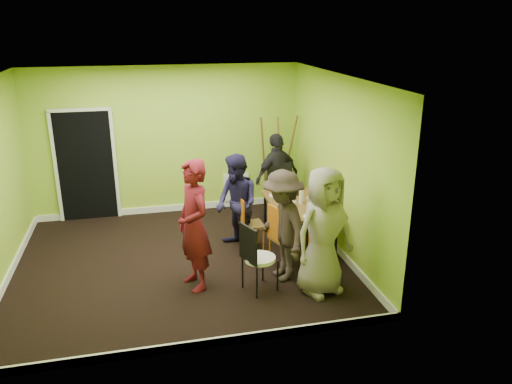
{
  "coord_description": "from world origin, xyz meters",
  "views": [
    {
      "loc": [
        -0.47,
        -7.05,
        3.56
      ],
      "look_at": [
        1.19,
        0.0,
        1.05
      ],
      "focal_mm": 35.0,
      "sensor_mm": 36.0,
      "label": 1
    }
  ],
  "objects_px": {
    "chair_left_near": "(281,233)",
    "orange_bottle": "(294,197)",
    "chair_left_far": "(247,220)",
    "chair_back_end": "(280,181)",
    "blue_bottle": "(320,204)",
    "person_left_near": "(283,226)",
    "chair_front_end": "(320,254)",
    "chair_bentwood": "(256,255)",
    "thermos": "(301,196)",
    "dining_table": "(299,206)",
    "easel": "(277,163)",
    "person_back_end": "(277,177)",
    "person_standing": "(194,225)",
    "person_front_end": "(324,232)",
    "person_left_far": "(237,204)"
  },
  "relations": [
    {
      "from": "chair_bentwood",
      "to": "orange_bottle",
      "type": "relative_size",
      "value": 12.6
    },
    {
      "from": "thermos",
      "to": "person_standing",
      "type": "relative_size",
      "value": 0.13
    },
    {
      "from": "chair_bentwood",
      "to": "blue_bottle",
      "type": "xyz_separation_m",
      "value": [
        1.24,
        0.9,
        0.3
      ]
    },
    {
      "from": "chair_left_far",
      "to": "person_left_far",
      "type": "xyz_separation_m",
      "value": [
        -0.16,
        0.01,
        0.29
      ]
    },
    {
      "from": "person_standing",
      "to": "person_back_end",
      "type": "xyz_separation_m",
      "value": [
        1.78,
        2.21,
        -0.11
      ]
    },
    {
      "from": "chair_back_end",
      "to": "blue_bottle",
      "type": "relative_size",
      "value": 5.86
    },
    {
      "from": "chair_bentwood",
      "to": "thermos",
      "type": "height_order",
      "value": "chair_bentwood"
    },
    {
      "from": "chair_front_end",
      "to": "chair_back_end",
      "type": "bearing_deg",
      "value": 107.72
    },
    {
      "from": "chair_left_far",
      "to": "person_back_end",
      "type": "distance_m",
      "value": 1.48
    },
    {
      "from": "person_left_far",
      "to": "person_back_end",
      "type": "relative_size",
      "value": 0.98
    },
    {
      "from": "chair_bentwood",
      "to": "person_standing",
      "type": "height_order",
      "value": "person_standing"
    },
    {
      "from": "person_back_end",
      "to": "chair_bentwood",
      "type": "bearing_deg",
      "value": 44.25
    },
    {
      "from": "chair_front_end",
      "to": "person_back_end",
      "type": "relative_size",
      "value": 0.53
    },
    {
      "from": "dining_table",
      "to": "person_front_end",
      "type": "height_order",
      "value": "person_front_end"
    },
    {
      "from": "person_left_near",
      "to": "person_back_end",
      "type": "bearing_deg",
      "value": 157.51
    },
    {
      "from": "orange_bottle",
      "to": "person_back_end",
      "type": "bearing_deg",
      "value": 89.53
    },
    {
      "from": "chair_left_far",
      "to": "chair_back_end",
      "type": "distance_m",
      "value": 1.35
    },
    {
      "from": "thermos",
      "to": "person_standing",
      "type": "xyz_separation_m",
      "value": [
        -1.83,
        -0.93,
        0.05
      ]
    },
    {
      "from": "person_left_near",
      "to": "person_front_end",
      "type": "bearing_deg",
      "value": 31.64
    },
    {
      "from": "person_left_far",
      "to": "person_left_near",
      "type": "xyz_separation_m",
      "value": [
        0.45,
        -1.07,
        0.02
      ]
    },
    {
      "from": "dining_table",
      "to": "easel",
      "type": "bearing_deg",
      "value": 85.95
    },
    {
      "from": "person_back_end",
      "to": "person_front_end",
      "type": "relative_size",
      "value": 0.92
    },
    {
      "from": "person_standing",
      "to": "easel",
      "type": "bearing_deg",
      "value": 127.09
    },
    {
      "from": "chair_back_end",
      "to": "person_front_end",
      "type": "bearing_deg",
      "value": 92.73
    },
    {
      "from": "person_left_near",
      "to": "easel",
      "type": "bearing_deg",
      "value": 157.11
    },
    {
      "from": "person_standing",
      "to": "person_front_end",
      "type": "distance_m",
      "value": 1.75
    },
    {
      "from": "chair_left_near",
      "to": "person_front_end",
      "type": "bearing_deg",
      "value": 5.94
    },
    {
      "from": "chair_bentwood",
      "to": "person_back_end",
      "type": "xyz_separation_m",
      "value": [
        0.99,
        2.53,
        0.27
      ]
    },
    {
      "from": "dining_table",
      "to": "person_back_end",
      "type": "height_order",
      "value": "person_back_end"
    },
    {
      "from": "person_back_end",
      "to": "person_front_end",
      "type": "distance_m",
      "value": 2.74
    },
    {
      "from": "chair_front_end",
      "to": "person_standing",
      "type": "xyz_separation_m",
      "value": [
        -1.7,
        0.36,
        0.44
      ]
    },
    {
      "from": "blue_bottle",
      "to": "person_left_near",
      "type": "xyz_separation_m",
      "value": [
        -0.78,
        -0.62,
        -0.03
      ]
    },
    {
      "from": "dining_table",
      "to": "chair_front_end",
      "type": "bearing_deg",
      "value": -94.58
    },
    {
      "from": "chair_left_near",
      "to": "chair_bentwood",
      "type": "distance_m",
      "value": 0.79
    },
    {
      "from": "chair_back_end",
      "to": "chair_left_near",
      "type": "bearing_deg",
      "value": 80.58
    },
    {
      "from": "person_front_end",
      "to": "chair_bentwood",
      "type": "bearing_deg",
      "value": 148.24
    },
    {
      "from": "chair_front_end",
      "to": "blue_bottle",
      "type": "height_order",
      "value": "blue_bottle"
    },
    {
      "from": "chair_left_far",
      "to": "chair_back_end",
      "type": "bearing_deg",
      "value": 137.44
    },
    {
      "from": "easel",
      "to": "person_back_end",
      "type": "relative_size",
      "value": 1.14
    },
    {
      "from": "thermos",
      "to": "blue_bottle",
      "type": "xyz_separation_m",
      "value": [
        0.19,
        -0.35,
        -0.03
      ]
    },
    {
      "from": "blue_bottle",
      "to": "person_back_end",
      "type": "distance_m",
      "value": 1.65
    },
    {
      "from": "person_left_near",
      "to": "person_back_end",
      "type": "xyz_separation_m",
      "value": [
        0.54,
        2.25,
        0.0
      ]
    },
    {
      "from": "chair_bentwood",
      "to": "person_standing",
      "type": "xyz_separation_m",
      "value": [
        -0.79,
        0.32,
        0.37
      ]
    },
    {
      "from": "chair_left_near",
      "to": "person_left_near",
      "type": "relative_size",
      "value": 0.61
    },
    {
      "from": "person_back_end",
      "to": "orange_bottle",
      "type": "bearing_deg",
      "value": 65.24
    },
    {
      "from": "easel",
      "to": "chair_left_far",
      "type": "bearing_deg",
      "value": -119.47
    },
    {
      "from": "chair_left_near",
      "to": "orange_bottle",
      "type": "bearing_deg",
      "value": 134.38
    },
    {
      "from": "blue_bottle",
      "to": "person_left_near",
      "type": "relative_size",
      "value": 0.12
    },
    {
      "from": "chair_left_far",
      "to": "person_standing",
      "type": "height_order",
      "value": "person_standing"
    },
    {
      "from": "person_left_far",
      "to": "chair_bentwood",
      "type": "bearing_deg",
      "value": -20.74
    }
  ]
}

